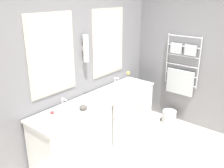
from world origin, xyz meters
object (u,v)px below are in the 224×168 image
Objects in this scene: vanity_left at (74,137)px; flower_vase at (128,78)px; vanity_right at (123,109)px; amenity_bowl at (83,107)px; toiletry_bottle at (53,118)px; waste_bin at (169,116)px.

flower_vase is (1.40, 0.09, 0.48)m from vanity_left.
vanity_right is 10.08× the size of amenity_bowl.
toiletry_bottle is (-1.51, -0.06, 0.46)m from vanity_right.
vanity_left is at bearing 165.26° from waste_bin.
vanity_right is (1.15, 0.00, 0.00)m from vanity_left.
toiletry_bottle is (-0.36, -0.06, 0.46)m from vanity_left.
toiletry_bottle is at bearing 168.90° from waste_bin.
amenity_bowl is 0.44× the size of waste_bin.
flower_vase is at bearing 19.87° from vanity_right.
vanity_left is 4.39× the size of waste_bin.
amenity_bowl reaches higher than vanity_left.
flower_vase is at bearing 131.34° from waste_bin.
amenity_bowl is 0.48× the size of flower_vase.
waste_bin is (0.76, -0.50, -0.28)m from vanity_right.
vanity_right is 6.79× the size of toiletry_bottle.
vanity_left is at bearing 9.13° from toiletry_bottle.
amenity_bowl reaches higher than vanity_right.
vanity_right is 1.58m from toiletry_bottle.
amenity_bowl is (0.52, 0.00, -0.04)m from toiletry_bottle.
vanity_left is 2.00m from waste_bin.
amenity_bowl is at bearing 0.41° from toiletry_bottle.
vanity_right is 0.55m from flower_vase.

